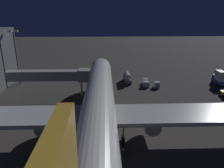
{
  "coord_description": "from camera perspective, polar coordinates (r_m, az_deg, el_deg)",
  "views": [
    {
      "loc": [
        -1.18,
        39.15,
        21.56
      ],
      "look_at": [
        -3.0,
        -14.34,
        3.5
      ],
      "focal_mm": 34.45,
      "sensor_mm": 36.0,
      "label": 1
    }
  ],
  "objects": [
    {
      "name": "baggage_container_mid_row",
      "position": [
        65.68,
        9.01,
        -0.01
      ],
      "size": [
        1.77,
        1.75,
        1.6
      ],
      "primitive_type": "cube",
      "color": "#B7BABF",
      "rests_on": "ground_plane"
    },
    {
      "name": "traffic_cone_nose_starboard",
      "position": [
        67.05,
        -4.74,
        0.07
      ],
      "size": [
        0.36,
        0.36,
        0.55
      ],
      "primitive_type": "cone",
      "color": "orange",
      "rests_on": "ground_plane"
    },
    {
      "name": "traffic_cone_nose_port",
      "position": [
        66.97,
        -0.97,
        0.11
      ],
      "size": [
        0.36,
        0.36,
        0.55
      ],
      "primitive_type": "cone",
      "color": "orange",
      "rests_on": "ground_plane"
    },
    {
      "name": "apron_floodlight_mast",
      "position": [
        71.27,
        -24.11,
        7.43
      ],
      "size": [
        2.9,
        0.5,
        16.5
      ],
      "color": "#59595E",
      "rests_on": "ground_plane"
    },
    {
      "name": "jet_bridge",
      "position": [
        57.84,
        -14.78,
        2.23
      ],
      "size": [
        21.82,
        3.4,
        7.36
      ],
      "color": "#9E9E99",
      "rests_on": "ground_plane"
    },
    {
      "name": "ground_crew_under_port_wing",
      "position": [
        69.6,
        -0.46,
        1.4
      ],
      "size": [
        0.4,
        0.4,
        1.68
      ],
      "color": "black",
      "rests_on": "ground_plane"
    },
    {
      "name": "fuel_tanker",
      "position": [
        69.08,
        4.04,
        1.84
      ],
      "size": [
        2.46,
        5.98,
        3.15
      ],
      "color": "slate",
      "rests_on": "ground_plane"
    },
    {
      "name": "baggage_container_far_row",
      "position": [
        68.75,
        8.9,
        0.8
      ],
      "size": [
        1.51,
        1.78,
        1.52
      ],
      "primitive_type": "cube",
      "color": "#B7BABF",
      "rests_on": "ground_plane"
    },
    {
      "name": "cargo_truck_aft",
      "position": [
        74.46,
        26.53,
        1.53
      ],
      "size": [
        2.36,
        4.92,
        4.39
      ],
      "color": "#234C9E",
      "rests_on": "ground_plane"
    },
    {
      "name": "ground_plane",
      "position": [
        44.71,
        -3.27,
        -10.22
      ],
      "size": [
        320.0,
        320.0,
        0.0
      ],
      "primitive_type": "plane",
      "color": "#383533"
    },
    {
      "name": "airliner_at_gate",
      "position": [
        34.67,
        -3.73,
        -8.58
      ],
      "size": [
        52.02,
        68.34,
        18.97
      ],
      "color": "silver",
      "rests_on": "ground_plane"
    },
    {
      "name": "baggage_container_near_belt",
      "position": [
        65.71,
        11.82,
        -0.15
      ],
      "size": [
        1.51,
        1.76,
        1.66
      ],
      "primitive_type": "cube",
      "color": "#B7BABF",
      "rests_on": "ground_plane"
    }
  ]
}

